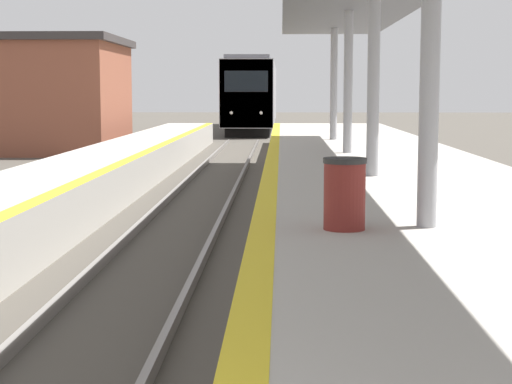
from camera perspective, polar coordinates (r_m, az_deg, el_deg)
train at (r=55.77m, az=-0.21°, el=6.49°), size 2.87×21.34×4.46m
trash_bin at (r=9.73m, az=5.93°, el=-0.10°), size 0.50×0.50×0.82m
station_building at (r=37.13m, az=-15.42°, el=6.29°), size 8.53×7.15×4.73m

